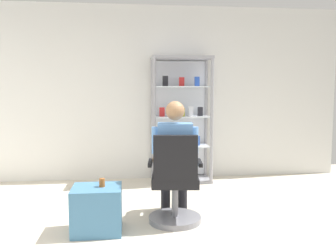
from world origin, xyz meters
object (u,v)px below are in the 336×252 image
(storage_crate, at_px, (97,209))
(tea_glass, at_px, (102,183))
(display_cabinet_main, at_px, (181,119))
(office_chair, at_px, (175,187))
(seated_shopkeeper, at_px, (175,154))

(storage_crate, xyz_separation_m, tea_glass, (0.05, 0.01, 0.27))
(display_cabinet_main, height_order, tea_glass, display_cabinet_main)
(display_cabinet_main, bearing_deg, tea_glass, -118.93)
(display_cabinet_main, relative_size, storage_crate, 3.94)
(display_cabinet_main, height_order, office_chair, display_cabinet_main)
(office_chair, bearing_deg, seated_shopkeeper, 83.94)
(seated_shopkeeper, height_order, storage_crate, seated_shopkeeper)
(storage_crate, relative_size, tea_glass, 5.80)
(storage_crate, bearing_deg, seated_shopkeeper, 19.75)
(storage_crate, height_order, tea_glass, tea_glass)
(office_chair, distance_m, seated_shopkeeper, 0.36)
(display_cabinet_main, xyz_separation_m, storage_crate, (-1.12, -1.94, -0.74))
(display_cabinet_main, distance_m, tea_glass, 2.26)
(storage_crate, bearing_deg, office_chair, 9.24)
(display_cabinet_main, relative_size, office_chair, 1.98)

